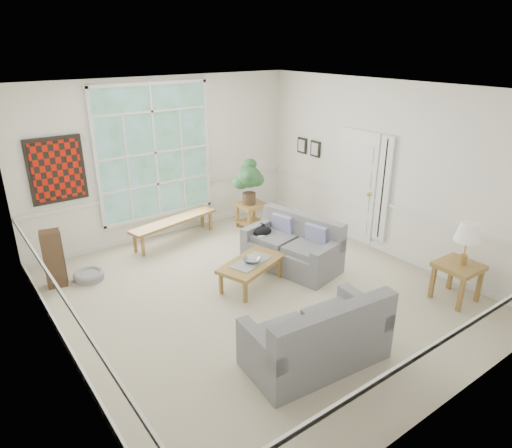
{
  "coord_description": "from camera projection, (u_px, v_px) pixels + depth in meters",
  "views": [
    {
      "loc": [
        -3.61,
        -4.86,
        3.59
      ],
      "look_at": [
        0.1,
        0.2,
        1.05
      ],
      "focal_mm": 32.0,
      "sensor_mm": 36.0,
      "label": 1
    }
  ],
  "objects": [
    {
      "name": "loveseat_front",
      "position": [
        316.0,
        329.0,
        5.33
      ],
      "size": [
        1.74,
        1.03,
        0.9
      ],
      "primitive_type": "cube",
      "rotation": [
        0.0,
        0.0,
        -0.1
      ],
      "color": "slate",
      "rests_on": "floor"
    },
    {
      "name": "cat",
      "position": [
        262.0,
        231.0,
        7.86
      ],
      "size": [
        0.43,
        0.38,
        0.17
      ],
      "primitive_type": "ellipsoid",
      "rotation": [
        0.0,
        0.0,
        0.44
      ],
      "color": "black",
      "rests_on": "loveseat_right"
    },
    {
      "name": "end_table",
      "position": [
        252.0,
        215.0,
        9.3
      ],
      "size": [
        0.53,
        0.53,
        0.52
      ],
      "primitive_type": "cube",
      "rotation": [
        0.0,
        0.0,
        0.0
      ],
      "color": "olive",
      "rests_on": "floor"
    },
    {
      "name": "wall_frame_near",
      "position": [
        315.0,
        149.0,
        9.17
      ],
      "size": [
        0.04,
        0.26,
        0.32
      ],
      "primitive_type": "cube",
      "color": "black",
      "rests_on": "wall_right"
    },
    {
      "name": "pewter_bowl",
      "position": [
        252.0,
        260.0,
        7.03
      ],
      "size": [
        0.45,
        0.45,
        0.08
      ],
      "primitive_type": "imported",
      "rotation": [
        0.0,
        0.0,
        0.7
      ],
      "color": "#95969A",
      "rests_on": "coffee_table"
    },
    {
      "name": "wall_frame_far",
      "position": [
        302.0,
        145.0,
        9.47
      ],
      "size": [
        0.04,
        0.26,
        0.32
      ],
      "primitive_type": "cube",
      "color": "black",
      "rests_on": "wall_right"
    },
    {
      "name": "coffee_table",
      "position": [
        251.0,
        274.0,
        7.12
      ],
      "size": [
        1.21,
        0.91,
        0.4
      ],
      "primitive_type": "cube",
      "rotation": [
        0.0,
        0.0,
        0.33
      ],
      "color": "olive",
      "rests_on": "floor"
    },
    {
      "name": "side_table",
      "position": [
        456.0,
        282.0,
        6.69
      ],
      "size": [
        0.59,
        0.59,
        0.59
      ],
      "primitive_type": "cube",
      "rotation": [
        0.0,
        0.0,
        -0.03
      ],
      "color": "olive",
      "rests_on": "floor"
    },
    {
      "name": "wall_left",
      "position": [
        53.0,
        250.0,
        4.89
      ],
      "size": [
        0.02,
        6.0,
        3.0
      ],
      "primitive_type": "cube",
      "color": "white",
      "rests_on": "ground"
    },
    {
      "name": "houseplant",
      "position": [
        249.0,
        182.0,
        9.01
      ],
      "size": [
        0.53,
        0.53,
        0.91
      ],
      "primitive_type": null,
      "rotation": [
        0.0,
        0.0,
        -0.0
      ],
      "color": "#2E5B31",
      "rests_on": "end_table"
    },
    {
      "name": "door_sidelight",
      "position": [
        384.0,
        190.0,
        7.99
      ],
      "size": [
        0.08,
        0.26,
        1.9
      ],
      "primitive_type": "cube",
      "color": "white",
      "rests_on": "wall_right"
    },
    {
      "name": "wall_art",
      "position": [
        57.0,
        170.0,
        7.49
      ],
      "size": [
        0.9,
        0.06,
        1.1
      ],
      "primitive_type": "cube",
      "color": "#681209",
      "rests_on": "wall_back"
    },
    {
      "name": "ceiling",
      "position": [
        259.0,
        89.0,
        5.83
      ],
      "size": [
        5.5,
        6.0,
        0.02
      ],
      "primitive_type": "cube",
      "color": "white",
      "rests_on": "ground"
    },
    {
      "name": "wall_front",
      "position": [
        455.0,
        287.0,
        4.15
      ],
      "size": [
        5.5,
        0.02,
        3.0
      ],
      "primitive_type": "cube",
      "color": "white",
      "rests_on": "ground"
    },
    {
      "name": "pet_bed",
      "position": [
        89.0,
        275.0,
        7.33
      ],
      "size": [
        0.54,
        0.54,
        0.14
      ],
      "primitive_type": "cylinder",
      "rotation": [
        0.0,
        0.0,
        0.14
      ],
      "color": "gray",
      "rests_on": "floor"
    },
    {
      "name": "table_lamp",
      "position": [
        466.0,
        244.0,
        6.46
      ],
      "size": [
        0.38,
        0.38,
        0.64
      ],
      "primitive_type": null,
      "rotation": [
        0.0,
        0.0,
        0.02
      ],
      "color": "silver",
      "rests_on": "side_table"
    },
    {
      "name": "wall_back",
      "position": [
        165.0,
        159.0,
        8.64
      ],
      "size": [
        5.5,
        0.02,
        3.0
      ],
      "primitive_type": "cube",
      "color": "white",
      "rests_on": "ground"
    },
    {
      "name": "window_bench",
      "position": [
        175.0,
        230.0,
        8.71
      ],
      "size": [
        1.86,
        0.72,
        0.43
      ],
      "primitive_type": "cube",
      "rotation": [
        0.0,
        0.0,
        0.2
      ],
      "color": "olive",
      "rests_on": "floor"
    },
    {
      "name": "floor",
      "position": [
        258.0,
        293.0,
        6.96
      ],
      "size": [
        5.5,
        6.0,
        0.01
      ],
      "primitive_type": "cube",
      "color": "#B2A990",
      "rests_on": "ground"
    },
    {
      "name": "wall_right",
      "position": [
        386.0,
        170.0,
        7.9
      ],
      "size": [
        0.02,
        6.0,
        3.0
      ],
      "primitive_type": "cube",
      "color": "white",
      "rests_on": "ground"
    },
    {
      "name": "floor_speaker",
      "position": [
        54.0,
        259.0,
        7.01
      ],
      "size": [
        0.33,
        0.28,
        0.92
      ],
      "primitive_type": "cube",
      "rotation": [
        0.0,
        0.0,
        -0.21
      ],
      "color": "#412C1C",
      "rests_on": "floor"
    },
    {
      "name": "window_back",
      "position": [
        155.0,
        153.0,
        8.44
      ],
      "size": [
        2.3,
        0.08,
        2.4
      ],
      "primitive_type": "cube",
      "color": "white",
      "rests_on": "wall_back"
    },
    {
      "name": "loveseat_right",
      "position": [
        292.0,
        243.0,
        7.62
      ],
      "size": [
        1.16,
        1.74,
        0.86
      ],
      "primitive_type": "cube",
      "rotation": [
        0.0,
        0.0,
        0.22
      ],
      "color": "slate",
      "rests_on": "floor"
    },
    {
      "name": "entry_door",
      "position": [
        356.0,
        186.0,
        8.5
      ],
      "size": [
        0.08,
        0.9,
        2.1
      ],
      "primitive_type": "cube",
      "color": "white",
      "rests_on": "floor"
    }
  ]
}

